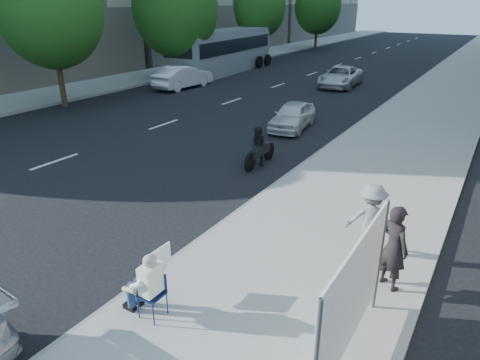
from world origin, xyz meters
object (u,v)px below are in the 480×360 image
Objects in this scene: white_sedan_far at (341,77)px; bus at (225,51)px; white_sedan_mid at (183,77)px; seated_protester at (147,280)px; jogger at (371,219)px; white_sedan_near at (292,116)px; pedestrian_woman at (394,247)px; motorcycle at (259,148)px; protest_banner at (353,295)px.

white_sedan_far is 10.39m from bus.
seated_protester is at bearing 130.29° from white_sedan_mid.
jogger is 21.63m from white_sedan_far.
white_sedan_near is at bearing 156.81° from white_sedan_mid.
pedestrian_woman is 29.30m from bus.
motorcycle is at bearing -85.92° from white_sedan_near.
motorcycle is (-5.66, 7.24, -0.76)m from protest_banner.
protest_banner is 1.50× the size of motorcycle.
white_sedan_mid is (-17.33, 15.09, -0.30)m from pedestrian_woman.
motorcycle is (1.05, -4.97, 0.03)m from white_sedan_near.
motorcycle is (-5.75, 4.91, -0.40)m from pedestrian_woman.
white_sedan_near is (-6.07, 8.85, -0.37)m from jogger.
white_sedan_far is at bearing 96.27° from motorcycle.
white_sedan_near is 5.08m from motorcycle.
protest_banner is 0.68× the size of white_sedan_mid.
jogger is at bearing -41.11° from motorcycle.
bus is at bearing 120.85° from seated_protester.
bus is at bearing -18.80° from pedestrian_woman.
pedestrian_woman is at bearing 142.06° from white_sedan_mid.
white_sedan_mid is at bearing 145.89° from white_sedan_near.
bus is (-10.27, 1.26, 0.97)m from white_sedan_far.
pedestrian_woman is 0.15× the size of bus.
white_sedan_far is at bearing -142.13° from white_sedan_mid.
jogger reaches higher than motorcycle.
protest_banner is at bearing -55.39° from motorcycle.
protest_banner reaches higher than jogger.
pedestrian_woman reaches higher than motorcycle.
white_sedan_mid reaches higher than white_sedan_far.
pedestrian_woman is at bearing 41.71° from seated_protester.
protest_banner is at bearing 137.81° from white_sedan_mid.
bus is (-18.71, 24.79, 0.23)m from protest_banner.
jogger is 3.44m from protest_banner.
protest_banner is at bearing 85.92° from jogger.
seated_protester is 0.79× the size of jogger.
pedestrian_woman is 0.50× the size of white_sedan_near.
white_sedan_far is (-5.02, 24.33, -0.21)m from seated_protester.
protest_banner is at bearing 119.01° from pedestrian_woman.
motorcycle is at bearing -52.56° from jogger.
white_sedan_mid reaches higher than white_sedan_near.
protest_banner is at bearing -74.75° from white_sedan_far.
seated_protester is 4.71m from pedestrian_woman.
bus reaches higher than motorcycle.
jogger is at bearing 100.77° from protest_banner.
white_sedan_far is (-8.53, 21.20, -0.37)m from pedestrian_woman.
motorcycle is at bearing -57.85° from bus.
jogger is at bearing 56.25° from seated_protester.
seated_protester is at bearing -82.82° from white_sedan_far.
bus reaches higher than white_sedan_far.
white_sedan_mid is at bearing -149.71° from white_sedan_far.
white_sedan_mid reaches higher than seated_protester.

